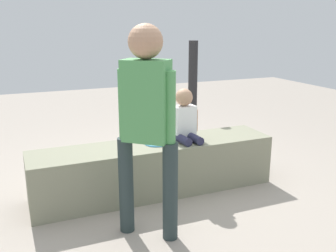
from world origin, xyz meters
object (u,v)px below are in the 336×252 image
object	(u,v)px
cake_plate	(157,141)
gift_bag	(139,146)
party_cup_red	(115,169)
handbag_black_leather	(210,153)
child_seated	(185,118)
adult_standing	(147,114)
water_bottle_near_gift	(122,145)

from	to	relation	value
cake_plate	gift_bag	size ratio (longest dim) A/B	0.62
cake_plate	gift_bag	world-z (taller)	cake_plate
party_cup_red	handbag_black_leather	world-z (taller)	handbag_black_leather
child_seated	gift_bag	world-z (taller)	child_seated
adult_standing	cake_plate	distance (m)	0.87
child_seated	handbag_black_leather	bearing A→B (deg)	42.03
cake_plate	handbag_black_leather	size ratio (longest dim) A/B	0.75
adult_standing	water_bottle_near_gift	distance (m)	2.09
gift_bag	handbag_black_leather	size ratio (longest dim) A/B	1.20
adult_standing	cake_plate	size ratio (longest dim) A/B	6.83
adult_standing	party_cup_red	bearing A→B (deg)	86.40
adult_standing	handbag_black_leather	world-z (taller)	adult_standing
adult_standing	party_cup_red	distance (m)	1.51
child_seated	cake_plate	distance (m)	0.34
water_bottle_near_gift	handbag_black_leather	distance (m)	1.08
gift_bag	water_bottle_near_gift	world-z (taller)	gift_bag
cake_plate	adult_standing	bearing A→B (deg)	-115.99
water_bottle_near_gift	gift_bag	bearing A→B (deg)	-71.01
cake_plate	handbag_black_leather	world-z (taller)	cake_plate
child_seated	cake_plate	bearing A→B (deg)	-178.00
child_seated	handbag_black_leather	size ratio (longest dim) A/B	1.62
child_seated	cake_plate	size ratio (longest dim) A/B	2.16
adult_standing	handbag_black_leather	xyz separation A→B (m)	(1.17, 1.19, -0.83)
gift_bag	handbag_black_leather	xyz separation A→B (m)	(0.72, -0.37, -0.06)
gift_bag	cake_plate	bearing A→B (deg)	-98.09
gift_bag	party_cup_red	distance (m)	0.51
gift_bag	handbag_black_leather	bearing A→B (deg)	-27.35
party_cup_red	handbag_black_leather	xyz separation A→B (m)	(1.09, -0.05, 0.04)
cake_plate	gift_bag	xyz separation A→B (m)	(0.13, 0.88, -0.33)
adult_standing	gift_bag	distance (m)	1.80
child_seated	adult_standing	bearing A→B (deg)	-131.82
child_seated	party_cup_red	distance (m)	0.99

